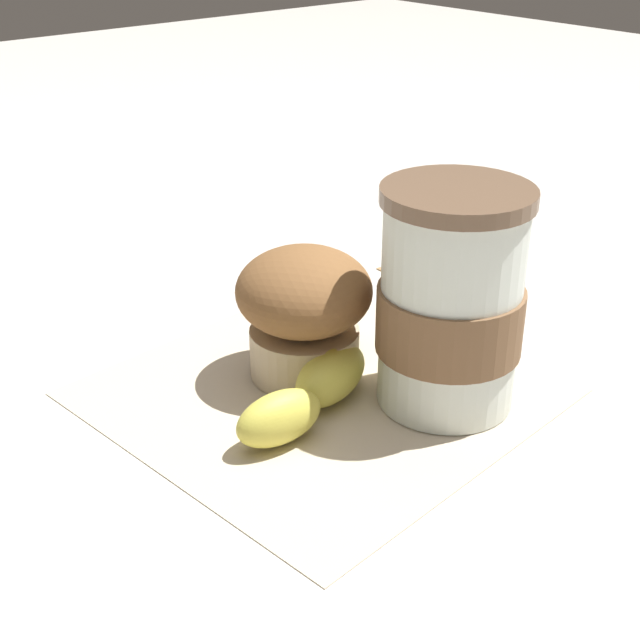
# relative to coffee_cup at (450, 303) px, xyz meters

# --- Properties ---
(ground_plane) EXTENTS (3.00, 3.00, 0.00)m
(ground_plane) POSITION_rel_coffee_cup_xyz_m (0.06, -0.06, -0.07)
(ground_plane) COLOR beige
(paper_napkin) EXTENTS (0.29, 0.29, 0.00)m
(paper_napkin) POSITION_rel_coffee_cup_xyz_m (0.06, -0.06, -0.07)
(paper_napkin) COLOR beige
(paper_napkin) RESTS_ON ground_plane
(coffee_cup) EXTENTS (0.10, 0.10, 0.15)m
(coffee_cup) POSITION_rel_coffee_cup_xyz_m (0.00, 0.00, 0.00)
(coffee_cup) COLOR silver
(coffee_cup) RESTS_ON paper_napkin
(muffin) EXTENTS (0.09, 0.09, 0.09)m
(muffin) POSITION_rel_coffee_cup_xyz_m (0.05, -0.09, -0.02)
(muffin) COLOR beige
(muffin) RESTS_ON paper_napkin
(banana) EXTENTS (0.16, 0.10, 0.03)m
(banana) POSITION_rel_coffee_cup_xyz_m (0.06, -0.06, -0.05)
(banana) COLOR #D6CC4C
(banana) RESTS_ON paper_napkin
(wooden_stirrer) EXTENTS (0.02, 0.11, 0.00)m
(wooden_stirrer) POSITION_rel_coffee_cup_xyz_m (-0.12, -0.13, -0.07)
(wooden_stirrer) COLOR #9E7547
(wooden_stirrer) RESTS_ON ground_plane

